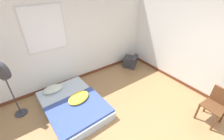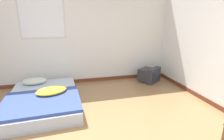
# 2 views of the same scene
# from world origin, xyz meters

# --- Properties ---
(wall_back) EXTENTS (7.62, 0.08, 2.60)m
(wall_back) POSITION_xyz_m (-0.01, 2.74, 1.29)
(wall_back) COLOR white
(wall_back) RESTS_ON ground_plane
(mattress_bed) EXTENTS (1.37, 1.91, 0.36)m
(mattress_bed) POSITION_xyz_m (-0.58, 1.54, 0.14)
(mattress_bed) COLOR silver
(mattress_bed) RESTS_ON ground_plane
(crt_tv) EXTENTS (0.65, 0.64, 0.40)m
(crt_tv) POSITION_xyz_m (2.04, 2.30, 0.19)
(crt_tv) COLOR #333338
(crt_tv) RESTS_ON ground_plane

